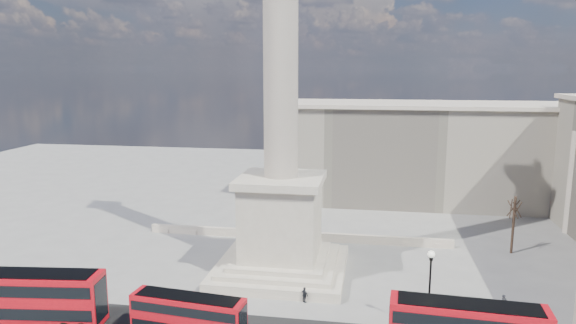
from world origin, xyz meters
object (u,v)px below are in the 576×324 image
(red_bus_a, at_px, (32,299))
(red_bus_b, at_px, (189,317))
(victorian_lamp, at_px, (430,283))
(pedestrian_crossing, at_px, (305,295))
(pedestrian_walking, at_px, (504,304))
(nelsons_column, at_px, (281,157))

(red_bus_a, relative_size, red_bus_b, 1.29)
(red_bus_b, bearing_deg, victorian_lamp, 21.56)
(red_bus_b, relative_size, pedestrian_crossing, 6.29)
(red_bus_b, height_order, pedestrian_walking, red_bus_b)
(pedestrian_walking, bearing_deg, victorian_lamp, -172.75)
(nelsons_column, bearing_deg, pedestrian_walking, -15.52)
(red_bus_a, distance_m, red_bus_b, 14.11)
(victorian_lamp, height_order, pedestrian_walking, victorian_lamp)
(nelsons_column, relative_size, red_bus_a, 3.96)
(nelsons_column, height_order, pedestrian_crossing, nelsons_column)
(nelsons_column, height_order, red_bus_a, nelsons_column)
(red_bus_b, bearing_deg, red_bus_a, -172.98)
(red_bus_a, height_order, pedestrian_walking, red_bus_a)
(red_bus_a, relative_size, pedestrian_walking, 7.36)
(red_bus_b, height_order, victorian_lamp, victorian_lamp)
(red_bus_a, relative_size, pedestrian_crossing, 8.11)
(victorian_lamp, bearing_deg, red_bus_b, -164.77)
(red_bus_b, xyz_separation_m, pedestrian_crossing, (8.44, 8.43, -1.26))
(nelsons_column, bearing_deg, red_bus_a, -140.31)
(red_bus_a, bearing_deg, red_bus_b, -5.80)
(red_bus_b, relative_size, victorian_lamp, 1.39)
(nelsons_column, xyz_separation_m, red_bus_b, (-4.86, -15.56, -10.88))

